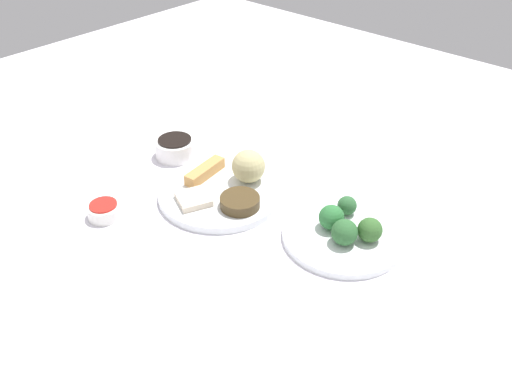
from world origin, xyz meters
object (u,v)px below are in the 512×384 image
at_px(soy_sauce_bowl, 175,148).
at_px(sauce_ramekin_sweet_and_sour, 104,211).
at_px(main_plate, 222,194).
at_px(broccoli_plate, 343,235).

height_order(soy_sauce_bowl, sauce_ramekin_sweet_and_sour, soy_sauce_bowl).
xyz_separation_m(main_plate, broccoli_plate, (0.27, 0.06, -0.00)).
relative_size(main_plate, sauce_ramekin_sweet_and_sour, 3.93).
relative_size(main_plate, broccoli_plate, 1.12).
bearing_deg(sauce_ramekin_sweet_and_sour, soy_sauce_bowl, 105.94).
distance_m(broccoli_plate, soy_sauce_bowl, 0.47).
distance_m(main_plate, sauce_ramekin_sweet_and_sour, 0.24).
xyz_separation_m(broccoli_plate, sauce_ramekin_sweet_and_sour, (-0.40, -0.27, 0.01)).
height_order(main_plate, sauce_ramekin_sweet_and_sour, sauce_ramekin_sweet_and_sour).
bearing_deg(main_plate, soy_sauce_bowl, 167.06).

